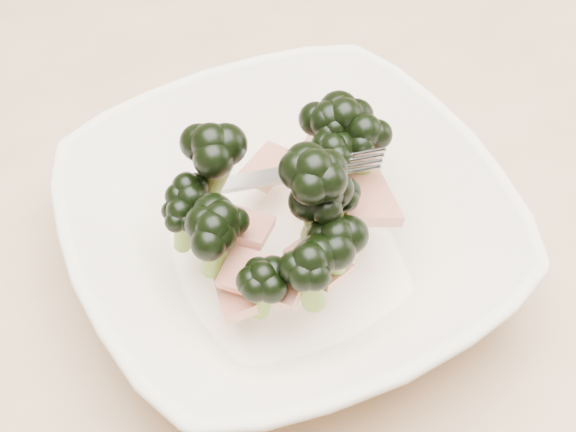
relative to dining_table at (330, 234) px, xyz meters
The scene contains 2 objects.
dining_table is the anchor object (origin of this frame).
broccoli_dish 0.18m from the dining_table, 136.67° to the right, with size 0.28×0.28×0.13m.
Camera 1 is at (-0.23, -0.36, 1.18)m, focal length 50.00 mm.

